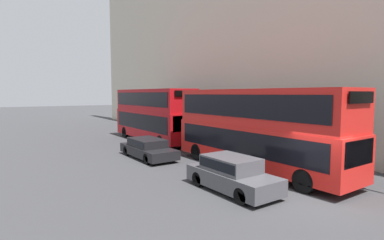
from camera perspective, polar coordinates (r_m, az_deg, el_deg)
ground_plane at (r=12.73m, az=21.85°, el=-13.94°), size 200.00×200.00×0.00m
bus_leading at (r=16.16m, az=12.13°, el=-1.08°), size 2.59×10.71×4.30m
bus_second_in_queue at (r=25.68m, az=-7.41°, el=1.38°), size 2.59×10.11×4.43m
car_dark_sedan at (r=12.79m, az=7.57°, el=-9.96°), size 1.78×4.22×1.45m
car_hatchback at (r=19.21m, az=-8.43°, el=-5.22°), size 1.85×4.75×1.23m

